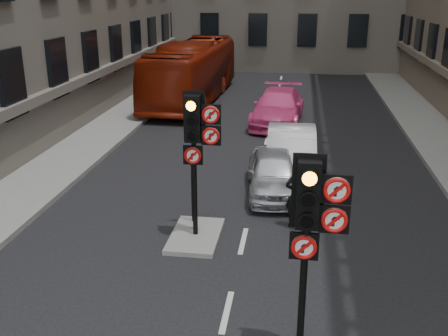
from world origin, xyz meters
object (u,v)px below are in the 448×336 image
(bus_red, at_px, (192,71))
(info_sign, at_px, (192,173))
(motorcyclist, at_px, (297,196))
(signal_near, at_px, (312,217))
(motorcycle, at_px, (314,208))
(car_white, at_px, (291,151))
(signal_far, at_px, (197,134))
(car_pink, at_px, (278,107))
(car_silver, at_px, (273,173))

(bus_red, distance_m, info_sign, 15.72)
(motorcyclist, bearing_deg, signal_near, 103.54)
(motorcycle, bearing_deg, car_white, 108.51)
(signal_far, relative_size, motorcycle, 1.89)
(info_sign, bearing_deg, motorcyclist, 10.02)
(signal_near, bearing_deg, info_sign, 121.51)
(car_pink, height_order, bus_red, bus_red)
(motorcyclist, bearing_deg, signal_far, 33.98)
(info_sign, bearing_deg, car_silver, 56.80)
(signal_far, xyz_separation_m, info_sign, (-0.30, 0.72, -1.23))
(signal_near, bearing_deg, car_pink, 94.29)
(bus_red, xyz_separation_m, info_sign, (3.09, -15.42, -0.10))
(car_white, distance_m, car_pink, 6.60)
(bus_red, height_order, motorcyclist, bus_red)
(signal_near, distance_m, motorcycle, 5.40)
(signal_near, distance_m, signal_far, 4.77)
(motorcycle, bearing_deg, info_sign, -165.45)
(car_silver, height_order, info_sign, info_sign)
(signal_far, height_order, motorcyclist, signal_far)
(signal_far, xyz_separation_m, motorcyclist, (2.39, 1.01, -1.84))
(signal_near, relative_size, car_silver, 0.95)
(car_silver, relative_size, car_white, 0.83)
(car_silver, distance_m, bus_red, 13.82)
(bus_red, bearing_deg, signal_near, -70.77)
(car_silver, relative_size, bus_red, 0.33)
(car_white, height_order, bus_red, bus_red)
(car_pink, bearing_deg, car_white, -80.05)
(info_sign, bearing_deg, signal_near, -54.53)
(car_silver, distance_m, car_pink, 8.45)
(info_sign, bearing_deg, bus_red, 105.29)
(signal_far, bearing_deg, signal_near, -56.98)
(bus_red, bearing_deg, car_pink, -39.70)
(car_pink, bearing_deg, car_silver, -84.77)
(signal_near, distance_m, car_silver, 7.62)
(signal_near, height_order, motorcyclist, signal_near)
(signal_far, relative_size, car_pink, 0.69)
(signal_far, distance_m, car_pink, 12.00)
(motorcycle, distance_m, info_sign, 3.26)
(car_silver, bearing_deg, signal_far, -122.49)
(signal_far, bearing_deg, motorcyclist, 22.88)
(bus_red, relative_size, motorcyclist, 6.54)
(signal_far, xyz_separation_m, car_silver, (1.66, 3.31, -2.06))
(car_white, height_order, motorcyclist, motorcyclist)
(motorcyclist, xyz_separation_m, info_sign, (-2.68, -0.29, 0.61))
(car_silver, relative_size, info_sign, 1.81)
(car_pink, bearing_deg, motorcyclist, -81.29)
(car_silver, height_order, car_pink, car_pink)
(car_silver, height_order, bus_red, bus_red)
(car_white, distance_m, bus_red, 12.29)
(car_pink, xyz_separation_m, bus_red, (-4.80, 4.38, 0.82))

